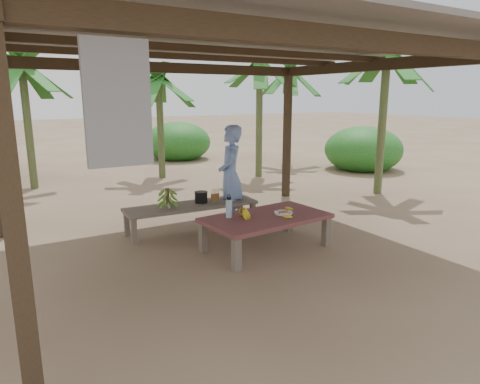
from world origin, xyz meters
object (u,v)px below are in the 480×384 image
cooking_pot (201,197)px  woman (230,175)px  ripe_banana_bunch (241,213)px  work_table (266,220)px  water_flask (229,208)px  bench (192,208)px  plate (283,213)px

cooking_pot → woman: (0.56, -0.02, 0.33)m
ripe_banana_bunch → cooking_pot: (-0.01, 1.30, -0.04)m
work_table → water_flask: (-0.50, 0.21, 0.21)m
woman → ripe_banana_bunch: bearing=8.8°
bench → cooking_pot: size_ratio=10.48×
work_table → ripe_banana_bunch: (-0.37, 0.09, 0.14)m
work_table → ripe_banana_bunch: ripe_banana_bunch is taller
water_flask → bench: bearing=93.3°
bench → ripe_banana_bunch: size_ratio=8.89×
plate → water_flask: 0.83m
water_flask → ripe_banana_bunch: bearing=-42.6°
cooking_pot → plate: bearing=-65.3°
plate → cooking_pot: bearing=114.7°
bench → water_flask: 1.17m
ripe_banana_bunch → water_flask: size_ratio=0.74×
water_flask → cooking_pot: bearing=84.0°
plate → cooking_pot: 1.57m
work_table → woman: woman is taller
bench → woman: bearing=3.6°
ripe_banana_bunch → water_flask: bearing=137.4°
plate → water_flask: (-0.78, 0.26, 0.12)m
work_table → cooking_pot: (-0.38, 1.39, 0.11)m
plate → cooking_pot: size_ratio=1.27×
work_table → ripe_banana_bunch: 0.40m
bench → cooking_pot: cooking_pot is taller
ripe_banana_bunch → bench: bearing=99.0°
water_flask → cooking_pot: (0.12, 1.17, -0.10)m
ripe_banana_bunch → woman: bearing=66.8°
bench → plate: bearing=-56.0°
water_flask → woman: size_ratio=0.20×
bench → ripe_banana_bunch: bearing=-78.1°
woman → water_flask: bearing=1.5°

